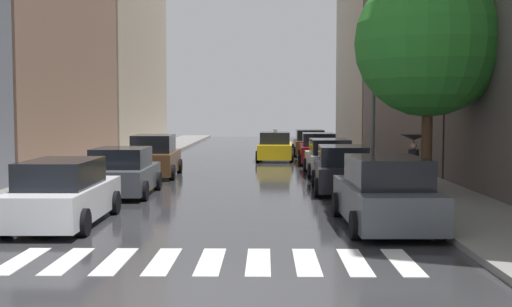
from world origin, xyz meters
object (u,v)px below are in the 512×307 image
parked_car_left_second (123,173)px  pedestrian_foreground (413,150)px  parked_car_left_nearest (64,194)px  parked_car_left_third (154,157)px  lamp_post_right (374,80)px  parked_car_right_nearest (385,194)px  parked_car_right_fifth (310,143)px  taxi_midroad (275,147)px  parked_car_right_third (329,158)px  parked_car_right_fourth (318,149)px  parked_car_right_second (342,170)px  street_tree_right (429,43)px

parked_car_left_second → pedestrian_foreground: size_ratio=2.23×
parked_car_left_nearest → parked_car_left_third: size_ratio=1.04×
lamp_post_right → parked_car_right_nearest: bearing=-98.0°
parked_car_left_nearest → parked_car_right_nearest: parked_car_right_nearest is taller
parked_car_left_second → lamp_post_right: (9.31, 5.72, 3.37)m
parked_car_right_fifth → pedestrian_foreground: pedestrian_foreground is taller
parked_car_right_fifth → taxi_midroad: (-2.24, -4.33, -0.00)m
parked_car_left_second → lamp_post_right: 11.43m
parked_car_right_third → parked_car_right_fourth: (0.02, 6.09, 0.02)m
taxi_midroad → parked_car_right_third: bearing=-162.5°
parked_car_right_fifth → taxi_midroad: 4.87m
parked_car_right_fifth → lamp_post_right: lamp_post_right is taller
parked_car_left_nearest → parked_car_right_fourth: 20.01m
parked_car_right_nearest → parked_car_right_second: size_ratio=1.12×
parked_car_left_nearest → parked_car_left_second: bearing=-3.0°
parked_car_left_second → parked_car_left_third: size_ratio=0.91×
parked_car_right_third → lamp_post_right: 3.95m
parked_car_left_second → taxi_midroad: size_ratio=0.92×
parked_car_left_second → parked_car_right_fourth: parked_car_right_fourth is taller
street_tree_right → parked_car_left_second: bearing=-179.6°
parked_car_left_third → taxi_midroad: (5.33, 8.92, -0.07)m
parked_car_left_third → pedestrian_foreground: pedestrian_foreground is taller
parked_car_left_nearest → street_tree_right: street_tree_right is taller
parked_car_right_fourth → taxi_midroad: bearing=48.9°
parked_car_left_third → parked_car_right_third: parked_car_left_third is taller
taxi_midroad → lamp_post_right: 10.65m
parked_car_right_nearest → lamp_post_right: bearing=-9.1°
parked_car_left_third → parked_car_right_fifth: 15.26m
parked_car_left_second → parked_car_left_third: parked_car_left_third is taller
parked_car_left_third → parked_car_right_second: (7.46, -5.11, -0.08)m
parked_car_right_second → taxi_midroad: size_ratio=0.95×
parked_car_right_third → parked_car_right_fifth: 12.53m
parked_car_left_nearest → lamp_post_right: (9.53, 11.24, 3.36)m
parked_car_left_second → parked_car_left_nearest: bearing=176.9°
parked_car_left_second → taxi_midroad: bearing=-20.3°
parked_car_left_second → parked_car_right_third: parked_car_left_second is taller
parked_car_left_third → parked_car_right_fourth: parked_car_left_third is taller
parked_car_right_fourth → street_tree_right: size_ratio=0.66×
parked_car_right_third → pedestrian_foreground: pedestrian_foreground is taller
taxi_midroad → street_tree_right: 16.28m
parked_car_left_nearest → parked_car_right_fifth: 26.06m
parked_car_right_nearest → parked_car_right_third: 12.56m
parked_car_right_fifth → street_tree_right: 19.91m
parked_car_left_nearest → parked_car_right_second: (7.69, 6.50, -0.01)m
parked_car_left_nearest → parked_car_left_second: (0.23, 5.52, -0.01)m
parked_car_right_third → parked_car_right_fourth: bearing=-0.5°
parked_car_right_nearest → taxi_midroad: size_ratio=1.06×
parked_car_left_nearest → taxi_midroad: taxi_midroad is taller
parked_car_left_second → pedestrian_foreground: pedestrian_foreground is taller
pedestrian_foreground → parked_car_left_third: bearing=-141.6°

